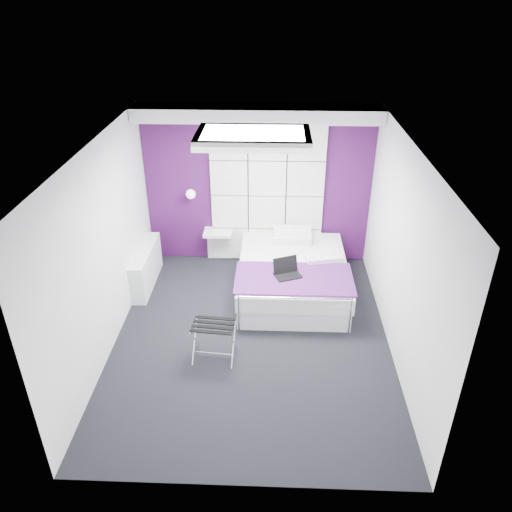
{
  "coord_description": "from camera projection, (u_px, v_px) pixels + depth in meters",
  "views": [
    {
      "loc": [
        0.26,
        -5.24,
        4.21
      ],
      "look_at": [
        0.04,
        0.35,
        1.07
      ],
      "focal_mm": 35.0,
      "sensor_mm": 36.0,
      "label": 1
    }
  ],
  "objects": [
    {
      "name": "ceiling",
      "position": [
        251.0,
        148.0,
        5.36
      ],
      "size": [
        4.4,
        4.4,
        0.0
      ],
      "primitive_type": "plane",
      "rotation": [
        3.14,
        0.0,
        0.0
      ],
      "color": "white",
      "rests_on": "wall_back"
    },
    {
      "name": "luggage_rack",
      "position": [
        214.0,
        341.0,
        6.2
      ],
      "size": [
        0.51,
        0.38,
        0.5
      ],
      "rotation": [
        0.0,
        0.0,
        -0.09
      ],
      "color": "silver",
      "rests_on": "floor"
    },
    {
      "name": "bed",
      "position": [
        292.0,
        275.0,
        7.48
      ],
      "size": [
        1.64,
        1.97,
        0.7
      ],
      "color": "white",
      "rests_on": "floor"
    },
    {
      "name": "headboard",
      "position": [
        267.0,
        195.0,
        7.92
      ],
      "size": [
        1.8,
        0.08,
        2.3
      ],
      "primitive_type": null,
      "color": "silver",
      "rests_on": "wall_back"
    },
    {
      "name": "skylight",
      "position": [
        253.0,
        137.0,
        5.91
      ],
      "size": [
        1.36,
        0.86,
        0.12
      ],
      "primitive_type": null,
      "color": "white",
      "rests_on": "ceiling"
    },
    {
      "name": "soffit",
      "position": [
        257.0,
        114.0,
        7.11
      ],
      "size": [
        3.58,
        0.5,
        0.2
      ],
      "primitive_type": "cube",
      "color": "white",
      "rests_on": "wall_back"
    },
    {
      "name": "wall_back",
      "position": [
        258.0,
        186.0,
        7.91
      ],
      "size": [
        3.6,
        0.0,
        3.6
      ],
      "primitive_type": "plane",
      "rotation": [
        1.57,
        0.0,
        0.0
      ],
      "color": "white",
      "rests_on": "floor"
    },
    {
      "name": "floor",
      "position": [
        252.0,
        339.0,
        6.63
      ],
      "size": [
        4.4,
        4.4,
        0.0
      ],
      "primitive_type": "plane",
      "color": "black",
      "rests_on": "ground"
    },
    {
      "name": "wall_right",
      "position": [
        402.0,
        256.0,
        5.94
      ],
      "size": [
        0.0,
        4.4,
        4.4
      ],
      "primitive_type": "plane",
      "rotation": [
        1.57,
        0.0,
        -1.57
      ],
      "color": "white",
      "rests_on": "floor"
    },
    {
      "name": "wall_left",
      "position": [
        104.0,
        250.0,
        6.06
      ],
      "size": [
        0.0,
        4.4,
        4.4
      ],
      "primitive_type": "plane",
      "rotation": [
        1.57,
        0.0,
        1.57
      ],
      "color": "white",
      "rests_on": "floor"
    },
    {
      "name": "nightstand",
      "position": [
        218.0,
        232.0,
        8.14
      ],
      "size": [
        0.46,
        0.35,
        0.05
      ],
      "primitive_type": "cube",
      "color": "white",
      "rests_on": "wall_back"
    },
    {
      "name": "radiator",
      "position": [
        146.0,
        267.0,
        7.68
      ],
      "size": [
        0.22,
        1.2,
        0.6
      ],
      "primitive_type": "cube",
      "color": "white",
      "rests_on": "floor"
    },
    {
      "name": "laptop",
      "position": [
        288.0,
        271.0,
        6.97
      ],
      "size": [
        0.36,
        0.25,
        0.25
      ],
      "rotation": [
        0.0,
        0.0,
        0.39
      ],
      "color": "black",
      "rests_on": "bed"
    },
    {
      "name": "wall_lamp",
      "position": [
        191.0,
        193.0,
        7.87
      ],
      "size": [
        0.15,
        0.15,
        0.15
      ],
      "primitive_type": "sphere",
      "color": "white",
      "rests_on": "wall_back"
    },
    {
      "name": "accent_wall",
      "position": [
        258.0,
        186.0,
        7.9
      ],
      "size": [
        3.58,
        0.02,
        2.58
      ],
      "primitive_type": "cube",
      "color": "#3C0F41",
      "rests_on": "wall_back"
    }
  ]
}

